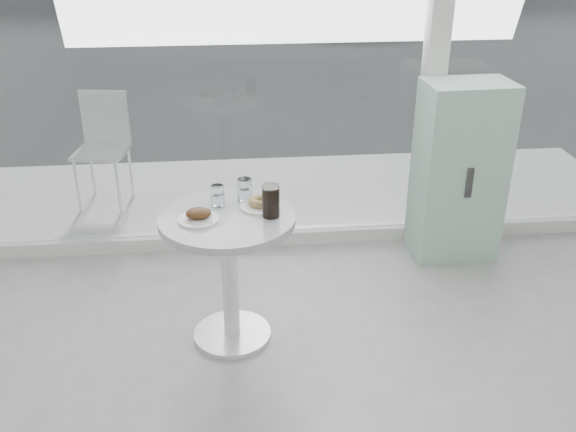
{
  "coord_description": "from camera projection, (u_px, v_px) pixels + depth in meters",
  "views": [
    {
      "loc": [
        -0.48,
        -1.11,
        2.23
      ],
      "look_at": [
        -0.2,
        1.7,
        0.85
      ],
      "focal_mm": 40.0,
      "sensor_mm": 36.0,
      "label": 1
    }
  ],
  "objects": [
    {
      "name": "main_table",
      "position": [
        229.0,
        252.0,
        3.43
      ],
      "size": [
        0.72,
        0.72,
        0.77
      ],
      "color": "white",
      "rests_on": "ground"
    },
    {
      "name": "patio_deck",
      "position": [
        287.0,
        194.0,
        5.4
      ],
      "size": [
        5.6,
        1.6,
        0.05
      ],
      "primitive_type": "cube",
      "color": "silver",
      "rests_on": "ground"
    },
    {
      "name": "street",
      "position": [
        241.0,
        0.0,
        16.32
      ],
      "size": [
        40.0,
        24.0,
        0.0
      ],
      "primitive_type": "cube",
      "color": "#3A3A3A",
      "rests_on": "ground"
    },
    {
      "name": "mint_cabinet",
      "position": [
        459.0,
        172.0,
        4.31
      ],
      "size": [
        0.58,
        0.41,
        1.22
      ],
      "rotation": [
        0.0,
        0.0,
        0.04
      ],
      "color": "#98C2B0",
      "rests_on": "ground"
    },
    {
      "name": "patio_chair",
      "position": [
        103.0,
        141.0,
        5.03
      ],
      "size": [
        0.44,
        0.44,
        0.88
      ],
      "rotation": [
        0.0,
        0.0,
        -0.18
      ],
      "color": "white",
      "rests_on": "patio_deck"
    },
    {
      "name": "plate_fritter",
      "position": [
        199.0,
        216.0,
        3.27
      ],
      "size": [
        0.21,
        0.21,
        0.07
      ],
      "color": "white",
      "rests_on": "main_table"
    },
    {
      "name": "plate_donut",
      "position": [
        260.0,
        204.0,
        3.42
      ],
      "size": [
        0.22,
        0.22,
        0.05
      ],
      "color": "white",
      "rests_on": "main_table"
    },
    {
      "name": "water_tumbler_a",
      "position": [
        218.0,
        197.0,
        3.43
      ],
      "size": [
        0.07,
        0.07,
        0.11
      ],
      "color": "white",
      "rests_on": "main_table"
    },
    {
      "name": "water_tumbler_b",
      "position": [
        245.0,
        191.0,
        3.48
      ],
      "size": [
        0.08,
        0.08,
        0.13
      ],
      "color": "white",
      "rests_on": "main_table"
    },
    {
      "name": "cola_glass",
      "position": [
        271.0,
        201.0,
        3.29
      ],
      "size": [
        0.09,
        0.09,
        0.17
      ],
      "color": "white",
      "rests_on": "main_table"
    }
  ]
}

